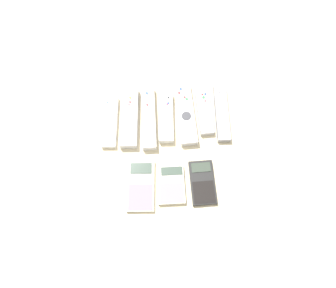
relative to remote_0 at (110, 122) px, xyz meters
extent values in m
plane|color=beige|center=(0.18, -0.12, -0.01)|extent=(3.00, 3.00, 0.00)
cube|color=white|center=(0.00, 0.00, 0.00)|extent=(0.06, 0.18, 0.02)
cylinder|color=blue|center=(-0.01, 0.07, 0.01)|extent=(0.01, 0.01, 0.00)
cylinder|color=silver|center=(0.01, 0.06, 0.01)|extent=(0.01, 0.01, 0.00)
cube|color=silver|center=(0.06, 0.01, 0.00)|extent=(0.07, 0.21, 0.03)
cylinder|color=yellow|center=(0.07, 0.07, 0.02)|extent=(0.01, 0.01, 0.00)
cylinder|color=red|center=(0.06, 0.05, 0.02)|extent=(0.01, 0.01, 0.00)
cylinder|color=red|center=(0.07, 0.06, 0.02)|extent=(0.01, 0.01, 0.00)
cube|color=silver|center=(0.12, 0.00, 0.00)|extent=(0.05, 0.22, 0.03)
cylinder|color=#99999E|center=(0.12, 0.00, 0.02)|extent=(0.02, 0.02, 0.00)
cylinder|color=red|center=(0.12, 0.04, 0.02)|extent=(0.01, 0.01, 0.00)
cylinder|color=blue|center=(0.12, 0.08, 0.02)|extent=(0.01, 0.01, 0.00)
cube|color=white|center=(0.18, 0.00, 0.00)|extent=(0.06, 0.17, 0.02)
cylinder|color=red|center=(0.19, 0.04, 0.02)|extent=(0.01, 0.01, 0.00)
cylinder|color=blue|center=(0.19, 0.05, 0.02)|extent=(0.01, 0.01, 0.00)
cylinder|color=silver|center=(0.19, 0.07, 0.02)|extent=(0.01, 0.01, 0.00)
cylinder|color=blue|center=(0.19, 0.06, 0.02)|extent=(0.01, 0.01, 0.00)
cube|color=silver|center=(0.24, 0.01, 0.00)|extent=(0.06, 0.22, 0.03)
cylinder|color=#38383D|center=(0.24, -0.01, 0.02)|extent=(0.03, 0.03, 0.00)
cylinder|color=red|center=(0.25, 0.06, 0.02)|extent=(0.01, 0.01, 0.00)
cylinder|color=red|center=(0.23, 0.08, 0.02)|extent=(0.01, 0.01, 0.00)
cylinder|color=green|center=(0.25, 0.06, 0.02)|extent=(0.01, 0.01, 0.00)
cylinder|color=blue|center=(0.24, 0.09, 0.02)|extent=(0.01, 0.01, 0.00)
cube|color=#B7B7BC|center=(0.31, 0.01, 0.00)|extent=(0.05, 0.16, 0.02)
cylinder|color=silver|center=(0.31, 0.01, 0.01)|extent=(0.02, 0.02, 0.00)
cylinder|color=green|center=(0.31, 0.06, 0.01)|extent=(0.01, 0.01, 0.00)
cylinder|color=blue|center=(0.31, 0.07, 0.01)|extent=(0.01, 0.01, 0.00)
cylinder|color=red|center=(0.31, 0.05, 0.01)|extent=(0.01, 0.01, 0.00)
cylinder|color=red|center=(0.30, 0.07, 0.01)|extent=(0.01, 0.01, 0.00)
cube|color=gray|center=(0.36, 0.00, 0.00)|extent=(0.05, 0.20, 0.02)
cylinder|color=silver|center=(0.36, -0.01, 0.01)|extent=(0.02, 0.02, 0.00)
cylinder|color=silver|center=(0.36, 0.08, 0.01)|extent=(0.01, 0.01, 0.00)
cylinder|color=silver|center=(0.36, 0.07, 0.01)|extent=(0.01, 0.01, 0.00)
cube|color=beige|center=(0.09, -0.22, 0.00)|extent=(0.09, 0.16, 0.01)
cube|color=#38473D|center=(0.09, -0.16, 0.00)|extent=(0.07, 0.04, 0.00)
cube|color=gray|center=(0.09, -0.25, 0.00)|extent=(0.08, 0.08, 0.00)
cube|color=beige|center=(0.18, -0.22, 0.00)|extent=(0.08, 0.12, 0.01)
cube|color=#38473D|center=(0.19, -0.18, 0.01)|extent=(0.06, 0.03, 0.00)
cube|color=gray|center=(0.18, -0.25, 0.01)|extent=(0.07, 0.06, 0.00)
cube|color=black|center=(0.27, -0.22, 0.00)|extent=(0.07, 0.14, 0.01)
cube|color=#333D33|center=(0.27, -0.17, 0.00)|extent=(0.06, 0.03, 0.00)
cube|color=black|center=(0.28, -0.25, 0.00)|extent=(0.06, 0.07, 0.00)
camera|label=1|loc=(0.15, -0.46, 0.95)|focal=35.00mm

